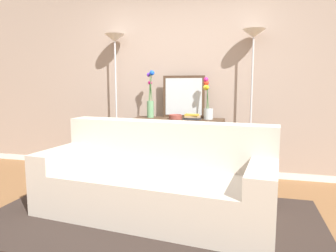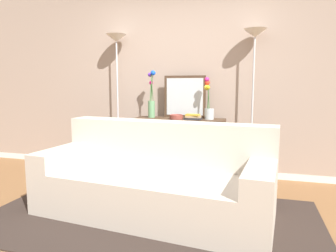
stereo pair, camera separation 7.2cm
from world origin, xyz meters
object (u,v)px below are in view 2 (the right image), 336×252
fruit_bowl (176,117)px  floor_lamp_right (254,63)px  console_table (179,137)px  book_stack (193,117)px  wall_mirror (185,97)px  vase_tall_flowers (152,97)px  floor_lamp_left (117,65)px  book_row_under_console (156,171)px  vase_short_flowers (208,103)px  couch (156,182)px

fruit_bowl → floor_lamp_right: bearing=10.0°
console_table → book_stack: bearing=-23.3°
wall_mirror → vase_tall_flowers: 0.45m
console_table → floor_lamp_left: size_ratio=0.62×
vase_tall_flowers → book_row_under_console: size_ratio=2.00×
floor_lamp_right → vase_tall_flowers: floor_lamp_right is taller
vase_short_flowers → floor_lamp_left: bearing=176.5°
vase_tall_flowers → floor_lamp_left: bearing=174.1°
floor_lamp_left → book_stack: floor_lamp_left is taller
vase_short_flowers → book_row_under_console: size_ratio=1.69×
vase_tall_flowers → book_row_under_console: 1.03m
console_table → vase_tall_flowers: size_ratio=1.87×
couch → wall_mirror: bearing=90.8°
wall_mirror → book_row_under_console: 1.12m
vase_tall_flowers → wall_mirror: bearing=15.4°
floor_lamp_left → wall_mirror: 1.07m
floor_lamp_left → book_row_under_console: size_ratio=6.08×
floor_lamp_left → wall_mirror: floor_lamp_left is taller
book_row_under_console → fruit_bowl: bearing=-16.9°
floor_lamp_right → book_row_under_console: floor_lamp_right is taller
couch → floor_lamp_right: (0.88, 1.27, 1.22)m
floor_lamp_left → floor_lamp_right: floor_lamp_left is taller
couch → wall_mirror: 1.55m
floor_lamp_right → book_stack: floor_lamp_right is taller
book_row_under_console → console_table: bearing=-0.0°
console_table → wall_mirror: 0.56m
vase_short_flowers → floor_lamp_right: bearing=8.3°
vase_tall_flowers → fruit_bowl: 0.47m
floor_lamp_right → book_row_under_console: bearing=-176.8°
wall_mirror → vase_tall_flowers: (-0.44, -0.12, -0.01)m
floor_lamp_right → book_stack: bearing=-167.8°
vase_tall_flowers → book_row_under_console: (0.06, -0.02, -1.03)m
vase_short_flowers → fruit_bowl: 0.45m
book_stack → book_row_under_console: bearing=170.9°
vase_short_flowers → fruit_bowl: vase_short_flowers is taller
console_table → book_stack: 0.37m
fruit_bowl → book_row_under_console: bearing=163.1°
couch → wall_mirror: (-0.02, 1.33, 0.79)m
console_table → vase_short_flowers: vase_short_flowers is taller
couch → vase_tall_flowers: (-0.46, 1.21, 0.78)m
floor_lamp_left → vase_short_flowers: (1.33, -0.08, -0.52)m
wall_mirror → vase_short_flowers: (0.35, -0.15, -0.08)m
book_row_under_console → book_stack: bearing=-9.1°
floor_lamp_right → wall_mirror: (-0.90, 0.06, -0.43)m
floor_lamp_right → wall_mirror: floor_lamp_right is taller
wall_mirror → book_stack: (0.16, -0.22, -0.25)m
wall_mirror → vase_tall_flowers: size_ratio=0.89×
couch → console_table: couch is taller
vase_short_flowers → book_stack: 0.27m
console_table → floor_lamp_right: (0.94, 0.07, 0.97)m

